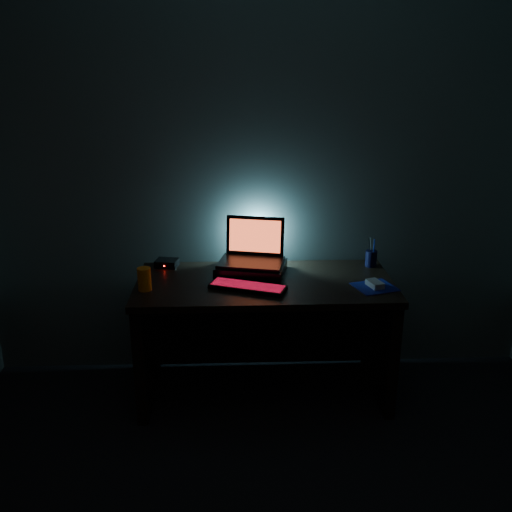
{
  "coord_description": "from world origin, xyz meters",
  "views": [
    {
      "loc": [
        -0.18,
        -1.48,
        1.97
      ],
      "look_at": [
        -0.05,
        1.57,
        0.92
      ],
      "focal_mm": 40.0,
      "sensor_mm": 36.0,
      "label": 1
    }
  ],
  "objects": [
    {
      "name": "riser",
      "position": [
        -0.07,
        1.76,
        0.78
      ],
      "size": [
        0.46,
        0.38,
        0.06
      ],
      "primitive_type": "cube",
      "rotation": [
        0.0,
        0.0,
        -0.22
      ],
      "color": "black",
      "rests_on": "desk"
    },
    {
      "name": "laptop",
      "position": [
        -0.06,
        1.81,
        0.87
      ],
      "size": [
        0.43,
        0.36,
        0.26
      ],
      "rotation": [
        0.0,
        0.0,
        -0.22
      ],
      "color": "black",
      "rests_on": "riser"
    },
    {
      "name": "router",
      "position": [
        -0.6,
        1.89,
        0.77
      ],
      "size": [
        0.15,
        0.13,
        0.04
      ],
      "rotation": [
        0.0,
        0.0,
        -0.2
      ],
      "color": "black",
      "rests_on": "desk"
    },
    {
      "name": "pen_cup",
      "position": [
        0.68,
        1.85,
        0.8
      ],
      "size": [
        0.09,
        0.09,
        0.1
      ],
      "primitive_type": "cylinder",
      "rotation": [
        0.0,
        0.0,
        0.24
      ],
      "color": "black",
      "rests_on": "desk"
    },
    {
      "name": "juice_glass",
      "position": [
        -0.68,
        1.51,
        0.82
      ],
      "size": [
        0.09,
        0.09,
        0.13
      ],
      "primitive_type": "cylinder",
      "rotation": [
        0.0,
        0.0,
        0.16
      ],
      "color": "orange",
      "rests_on": "desk"
    },
    {
      "name": "mousepad",
      "position": [
        0.62,
        1.5,
        0.75
      ],
      "size": [
        0.27,
        0.26,
        0.0
      ],
      "primitive_type": "cube",
      "rotation": [
        0.0,
        0.0,
        0.31
      ],
      "color": "navy",
      "rests_on": "desk"
    },
    {
      "name": "mouse",
      "position": [
        0.62,
        1.5,
        0.77
      ],
      "size": [
        0.09,
        0.12,
        0.03
      ],
      "primitive_type": "cube",
      "rotation": [
        0.0,
        0.0,
        0.31
      ],
      "color": "gray",
      "rests_on": "mousepad"
    },
    {
      "name": "desk",
      "position": [
        0.0,
        1.67,
        0.49
      ],
      "size": [
        1.5,
        0.7,
        0.75
      ],
      "color": "black",
      "rests_on": "ground"
    },
    {
      "name": "room",
      "position": [
        0.0,
        0.0,
        1.25
      ],
      "size": [
        3.5,
        4.0,
        2.5
      ],
      "color": "black",
      "rests_on": "ground"
    },
    {
      "name": "keyboard",
      "position": [
        -0.1,
        1.5,
        0.76
      ],
      "size": [
        0.45,
        0.28,
        0.03
      ],
      "rotation": [
        0.0,
        0.0,
        -0.36
      ],
      "color": "black",
      "rests_on": "desk"
    }
  ]
}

